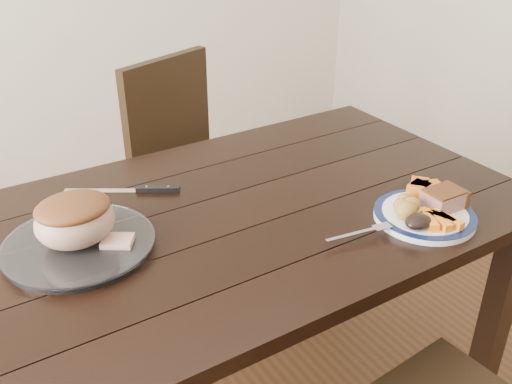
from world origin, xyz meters
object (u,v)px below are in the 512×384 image
pork_slice (443,199)px  dinner_plate (424,216)px  dining_table (227,244)px  chair_far (191,165)px  serving_platter (79,246)px  fork (364,232)px  carving_knife (144,189)px  roast_joint (75,221)px

pork_slice → dinner_plate: bearing=175.2°
dining_table → chair_far: size_ratio=1.73×
dining_table → serving_platter: serving_platter is taller
dining_table → fork: size_ratio=9.01×
chair_far → carving_knife: chair_far is taller
chair_far → carving_knife: size_ratio=3.28×
dinner_plate → roast_joint: roast_joint is taller
dining_table → roast_joint: size_ratio=8.87×
pork_slice → roast_joint: (-0.84, 0.33, 0.03)m
roast_joint → serving_platter: bearing=90.0°
chair_far → roast_joint: 0.97m
fork → roast_joint: bearing=160.0°
chair_far → serving_platter: size_ratio=2.73×
chair_far → fork: bearing=68.8°
dining_table → serving_platter: size_ratio=4.72×
fork → serving_platter: bearing=160.0°
serving_platter → dinner_plate: bearing=-22.5°
roast_joint → dining_table: bearing=-6.0°
chair_far → carving_knife: bearing=33.3°
chair_far → pork_slice: (0.23, -1.02, 0.27)m
dinner_plate → serving_platter: size_ratio=0.75×
dinner_plate → roast_joint: bearing=157.5°
fork → roast_joint: (-0.59, 0.32, 0.06)m
chair_far → dinner_plate: size_ratio=3.65×
chair_far → fork: 1.04m
dinner_plate → carving_knife: 0.75m
serving_platter → carving_knife: (0.23, 0.19, -0.00)m
dining_table → pork_slice: bearing=-31.6°
serving_platter → roast_joint: size_ratio=1.88×
pork_slice → fork: (-0.25, 0.01, -0.02)m
dining_table → roast_joint: roast_joint is taller
pork_slice → roast_joint: 0.91m
dining_table → dinner_plate: size_ratio=6.31×
carving_knife → serving_platter: bearing=-109.8°
dining_table → dinner_plate: dinner_plate is taller
dinner_plate → roast_joint: (-0.79, 0.33, 0.07)m
pork_slice → carving_knife: (-0.61, 0.52, -0.04)m
chair_far → serving_platter: bearing=28.6°
fork → pork_slice: bearing=4.7°
pork_slice → fork: size_ratio=0.54×
dining_table → pork_slice: (0.47, -0.29, 0.13)m
dining_table → pork_slice: pork_slice is taller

